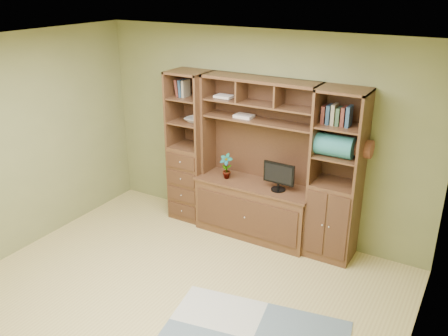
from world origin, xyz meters
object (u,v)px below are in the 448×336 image
Objects in this scene: left_tower at (190,147)px; center_hutch at (255,162)px; monitor at (279,172)px; right_tower at (336,177)px.

center_hutch is at bearing -2.29° from left_tower.
monitor is (1.34, -0.07, -0.05)m from left_tower.
monitor is at bearing -5.83° from center_hutch.
monitor is (-0.68, -0.07, -0.05)m from right_tower.
monitor is at bearing -3.20° from left_tower.
right_tower is (1.02, 0.04, 0.00)m from center_hutch.
monitor is (0.34, -0.03, -0.05)m from center_hutch.
center_hutch is 1.00× the size of left_tower.
right_tower is at bearing 0.00° from left_tower.
monitor is at bearing -173.73° from right_tower.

